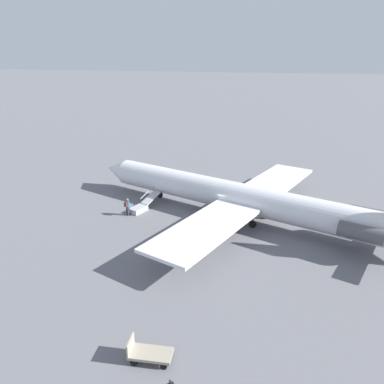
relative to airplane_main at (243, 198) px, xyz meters
The scene contains 5 objects.
ground_plane 2.36m from the airplane_main, 16.94° to the right, with size 600.00×600.00×0.00m, color slate.
airplane_main is the anchor object (origin of this frame).
boarding_stairs 10.21m from the airplane_main, ahead, with size 2.13×4.14×1.75m.
passenger 11.06m from the airplane_main, 13.23° to the left, with size 0.42×0.57×1.74m.
luggage_cart 19.00m from the airplane_main, 85.70° to the left, with size 2.34×1.41×1.22m.
Camera 1 is at (-6.14, 32.83, 14.74)m, focal length 35.00 mm.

